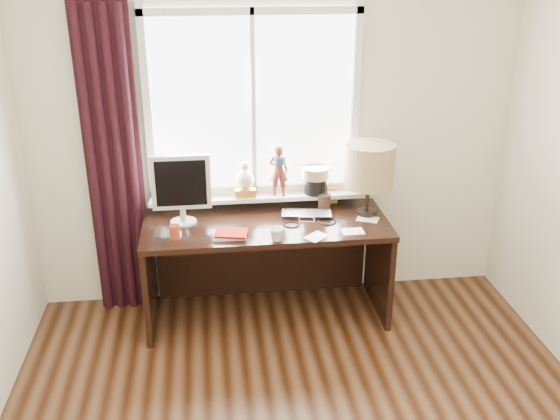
{
  "coord_description": "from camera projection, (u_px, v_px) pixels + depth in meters",
  "views": [
    {
      "loc": [
        -0.48,
        -2.3,
        2.52
      ],
      "look_at": [
        -0.05,
        1.25,
        1.0
      ],
      "focal_mm": 40.0,
      "sensor_mm": 36.0,
      "label": 1
    }
  ],
  "objects": [
    {
      "name": "wall_back",
      "position": [
        274.0,
        130.0,
        4.46
      ],
      "size": [
        3.5,
        0.0,
        2.6
      ],
      "primitive_type": "cube",
      "rotation": [
        1.57,
        0.0,
        0.0
      ],
      "color": "beige",
      "rests_on": "ground"
    },
    {
      "name": "laptop",
      "position": [
        307.0,
        214.0,
        4.42
      ],
      "size": [
        0.38,
        0.28,
        0.03
      ],
      "primitive_type": "imported",
      "rotation": [
        0.0,
        0.0,
        -0.15
      ],
      "color": "silver",
      "rests_on": "desk"
    },
    {
      "name": "mug",
      "position": [
        277.0,
        234.0,
        4.04
      ],
      "size": [
        0.12,
        0.12,
        0.09
      ],
      "primitive_type": "imported",
      "rotation": [
        0.0,
        0.0,
        0.45
      ],
      "color": "white",
      "rests_on": "desk"
    },
    {
      "name": "red_cup",
      "position": [
        175.0,
        232.0,
        4.07
      ],
      "size": [
        0.07,
        0.07,
        0.09
      ],
      "primitive_type": "cylinder",
      "color": "#A8301C",
      "rests_on": "desk"
    },
    {
      "name": "window",
      "position": [
        255.0,
        133.0,
        4.39
      ],
      "size": [
        1.52,
        0.22,
        1.4
      ],
      "color": "white",
      "rests_on": "ground"
    },
    {
      "name": "curtain",
      "position": [
        114.0,
        165.0,
        4.32
      ],
      "size": [
        0.38,
        0.09,
        2.25
      ],
      "color": "black",
      "rests_on": "floor"
    },
    {
      "name": "desk",
      "position": [
        265.0,
        248.0,
        4.51
      ],
      "size": [
        1.7,
        0.7,
        0.75
      ],
      "color": "black",
      "rests_on": "floor"
    },
    {
      "name": "monitor",
      "position": [
        181.0,
        185.0,
        4.2
      ],
      "size": [
        0.4,
        0.18,
        0.49
      ],
      "color": "beige",
      "rests_on": "desk"
    },
    {
      "name": "notebook_stack",
      "position": [
        230.0,
        234.0,
        4.11
      ],
      "size": [
        0.24,
        0.19,
        0.03
      ],
      "color": "beige",
      "rests_on": "desk"
    },
    {
      "name": "brush_holder",
      "position": [
        324.0,
        202.0,
        4.5
      ],
      "size": [
        0.09,
        0.09,
        0.25
      ],
      "color": "black",
      "rests_on": "desk"
    },
    {
      "name": "icon_frame",
      "position": [
        331.0,
        195.0,
        4.62
      ],
      "size": [
        0.1,
        0.03,
        0.13
      ],
      "color": "gold",
      "rests_on": "desk"
    },
    {
      "name": "table_lamp",
      "position": [
        369.0,
        166.0,
        4.31
      ],
      "size": [
        0.35,
        0.35,
        0.52
      ],
      "color": "black",
      "rests_on": "desk"
    },
    {
      "name": "loose_papers",
      "position": [
        346.0,
        229.0,
        4.22
      ],
      "size": [
        0.59,
        0.41,
        0.0
      ],
      "color": "white",
      "rests_on": "desk"
    },
    {
      "name": "desk_cables",
      "position": [
        306.0,
        220.0,
        4.35
      ],
      "size": [
        0.39,
        0.35,
        0.01
      ],
      "color": "black",
      "rests_on": "desk"
    }
  ]
}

